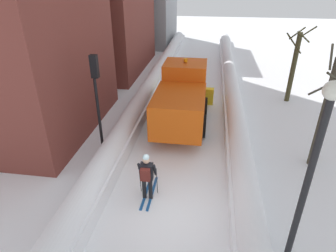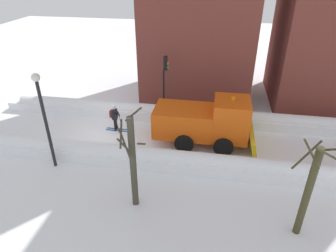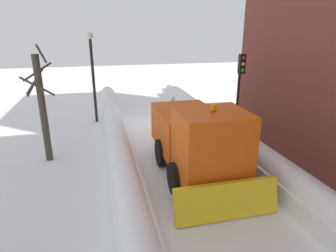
% 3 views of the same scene
% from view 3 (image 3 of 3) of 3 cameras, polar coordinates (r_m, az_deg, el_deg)
% --- Properties ---
extents(ground_plane, '(80.00, 80.00, 0.00)m').
position_cam_3_polar(ground_plane, '(8.43, 13.35, -20.98)').
color(ground_plane, white).
extents(snowbank_left, '(1.10, 36.00, 1.08)m').
position_cam_3_polar(snowbank_left, '(9.49, 28.26, -14.42)').
color(snowbank_left, white).
rests_on(snowbank_left, ground).
extents(snowbank_right, '(1.10, 36.00, 1.05)m').
position_cam_3_polar(snowbank_right, '(7.49, -5.90, -21.79)').
color(snowbank_right, white).
rests_on(snowbank_right, ground).
extents(plow_truck, '(3.20, 5.98, 3.12)m').
position_cam_3_polar(plow_truck, '(10.65, 5.76, -2.51)').
color(plow_truck, '#DB510F').
rests_on(plow_truck, ground).
extents(skier, '(0.62, 1.80, 1.81)m').
position_cam_3_polar(skier, '(16.22, 0.89, 3.28)').
color(skier, black).
rests_on(skier, ground).
extents(traffic_light_pole, '(0.28, 0.42, 4.25)m').
position_cam_3_polar(traffic_light_pole, '(14.16, 14.18, 8.68)').
color(traffic_light_pole, black).
rests_on(traffic_light_pole, ground).
extents(street_lamp, '(0.40, 0.40, 5.19)m').
position_cam_3_polar(street_lamp, '(17.22, -14.85, 11.34)').
color(street_lamp, black).
rests_on(street_lamp, ground).
extents(bare_tree_near, '(1.26, 1.04, 4.83)m').
position_cam_3_polar(bare_tree_near, '(12.66, -23.80, 3.55)').
color(bare_tree_near, '#3D392C').
rests_on(bare_tree_near, ground).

